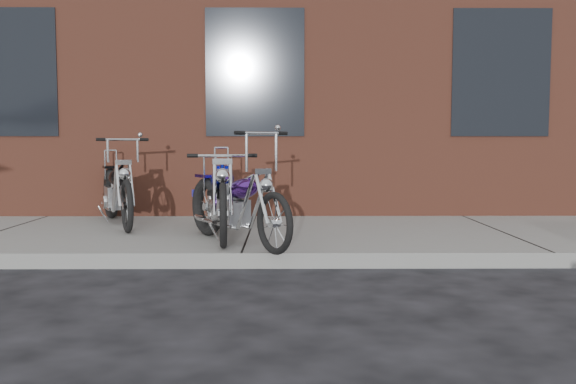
{
  "coord_description": "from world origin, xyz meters",
  "views": [
    {
      "loc": [
        0.4,
        -5.74,
        1.19
      ],
      "look_at": [
        0.45,
        0.8,
        0.67
      ],
      "focal_mm": 38.0,
      "sensor_mm": 36.0,
      "label": 1
    }
  ],
  "objects": [
    {
      "name": "chopper_purple",
      "position": [
        -0.1,
        0.58,
        0.52
      ],
      "size": [
        1.2,
        1.8,
        1.16
      ],
      "rotation": [
        0.0,
        0.0,
        -1.0
      ],
      "color": "black",
      "rests_on": "sidewalk"
    },
    {
      "name": "sidewalk",
      "position": [
        0.0,
        1.5,
        0.07
      ],
      "size": [
        22.0,
        3.0,
        0.15
      ],
      "primitive_type": "cube",
      "color": "gray",
      "rests_on": "ground"
    },
    {
      "name": "chopper_third",
      "position": [
        -1.74,
        2.12,
        0.55
      ],
      "size": [
        0.94,
        2.06,
        1.11
      ],
      "rotation": [
        0.0,
        0.0,
        -1.18
      ],
      "color": "black",
      "rests_on": "sidewalk"
    },
    {
      "name": "building_brick",
      "position": [
        0.0,
        8.0,
        4.0
      ],
      "size": [
        22.0,
        10.0,
        8.0
      ],
      "primitive_type": "cube",
      "color": "brown",
      "rests_on": "ground"
    },
    {
      "name": "chopper_blue",
      "position": [
        -0.29,
        1.16,
        0.56
      ],
      "size": [
        0.56,
        2.29,
        1.0
      ],
      "rotation": [
        0.0,
        0.0,
        -1.46
      ],
      "color": "black",
      "rests_on": "sidewalk"
    },
    {
      "name": "ground",
      "position": [
        0.0,
        0.0,
        0.0
      ],
      "size": [
        120.0,
        120.0,
        0.0
      ],
      "primitive_type": "plane",
      "color": "black",
      "rests_on": "ground"
    }
  ]
}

